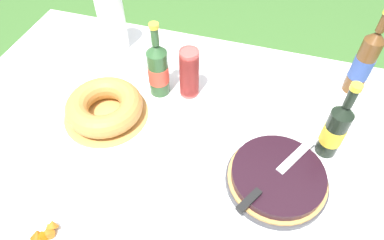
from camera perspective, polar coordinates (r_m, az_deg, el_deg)
ground_plane at (r=1.84m, az=-2.48°, el=-18.47°), size 16.00×16.00×0.00m
garden_table at (r=1.22m, az=-3.56°, el=-5.88°), size 1.69×1.24×0.76m
tablecloth at (r=1.18m, az=-3.68°, el=-4.47°), size 1.70×1.25×0.10m
berry_tart at (r=1.09m, az=14.01°, el=-9.31°), size 0.32×0.32×0.06m
serving_knife at (r=1.05m, az=13.40°, el=-9.27°), size 0.21×0.34×0.01m
bundt_cake at (r=1.26m, az=-14.37°, el=2.09°), size 0.30×0.30×0.09m
cup_stack at (r=1.26m, az=-0.47°, el=7.80°), size 0.07×0.07×0.20m
cider_bottle_green at (r=1.27m, az=-5.69°, el=8.46°), size 0.08×0.08×0.30m
cider_bottle_amber at (r=1.40m, az=26.74°, el=8.57°), size 0.07×0.07×0.35m
juice_bottle_red at (r=1.15m, az=22.78°, el=-1.42°), size 0.07×0.07×0.30m
paper_towel_roll at (r=1.52m, az=-13.15°, el=15.61°), size 0.11×0.11×0.25m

